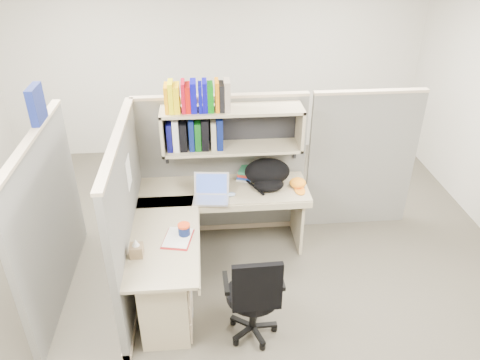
{
  "coord_description": "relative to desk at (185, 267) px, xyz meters",
  "views": [
    {
      "loc": [
        -0.19,
        -3.56,
        3.24
      ],
      "look_at": [
        0.14,
        0.25,
        1.01
      ],
      "focal_mm": 35.0,
      "sensor_mm": 36.0,
      "label": 1
    }
  ],
  "objects": [
    {
      "name": "tissue_box",
      "position": [
        -0.37,
        -0.16,
        0.38
      ],
      "size": [
        0.11,
        0.11,
        0.17
      ],
      "primitive_type": null,
      "rotation": [
        0.0,
        0.0,
        -0.01
      ],
      "color": "#8F7451",
      "rests_on": "desk"
    },
    {
      "name": "paper_cup",
      "position": [
        0.43,
        0.95,
        0.34
      ],
      "size": [
        0.07,
        0.07,
        0.1
      ],
      "primitive_type": "cylinder",
      "rotation": [
        0.0,
        0.0,
        -0.01
      ],
      "color": "white",
      "rests_on": "desk"
    },
    {
      "name": "book_stack",
      "position": [
        0.66,
        1.07,
        0.34
      ],
      "size": [
        0.23,
        0.26,
        0.11
      ],
      "primitive_type": null,
      "rotation": [
        0.0,
        0.0,
        -0.33
      ],
      "color": "gray",
      "rests_on": "desk"
    },
    {
      "name": "ground",
      "position": [
        0.41,
        0.29,
        -0.44
      ],
      "size": [
        6.0,
        6.0,
        0.0
      ],
      "primitive_type": "plane",
      "color": "#37332A",
      "rests_on": "ground"
    },
    {
      "name": "loose_paper",
      "position": [
        -0.04,
        0.06,
        0.29
      ],
      "size": [
        0.28,
        0.33,
        0.0
      ],
      "primitive_type": null,
      "rotation": [
        0.0,
        0.0,
        -0.21
      ],
      "color": "silver",
      "rests_on": "desk"
    },
    {
      "name": "desk",
      "position": [
        0.0,
        0.0,
        0.0
      ],
      "size": [
        1.74,
        1.75,
        0.73
      ],
      "color": "gray",
      "rests_on": "ground"
    },
    {
      "name": "orange_cap",
      "position": [
        1.17,
        0.83,
        0.34
      ],
      "size": [
        0.18,
        0.21,
        0.09
      ],
      "primitive_type": null,
      "rotation": [
        0.0,
        0.0,
        0.07
      ],
      "color": "orange",
      "rests_on": "desk"
    },
    {
      "name": "room_shell",
      "position": [
        0.41,
        0.29,
        1.18
      ],
      "size": [
        6.0,
        6.0,
        6.0
      ],
      "color": "beige",
      "rests_on": "ground"
    },
    {
      "name": "mouse",
      "position": [
        0.47,
        0.71,
        0.31
      ],
      "size": [
        0.11,
        0.09,
        0.04
      ],
      "primitive_type": "ellipsoid",
      "rotation": [
        0.0,
        0.0,
        -0.37
      ],
      "color": "#93ABD0",
      "rests_on": "desk"
    },
    {
      "name": "task_chair",
      "position": [
        0.58,
        -0.45,
        -0.1
      ],
      "size": [
        0.5,
        0.46,
        0.95
      ],
      "color": "black",
      "rests_on": "ground"
    },
    {
      "name": "snack_canister",
      "position": [
        0.01,
        0.1,
        0.35
      ],
      "size": [
        0.11,
        0.11,
        0.11
      ],
      "color": "#0D1C4F",
      "rests_on": "desk"
    },
    {
      "name": "cubicle",
      "position": [
        0.04,
        0.74,
        0.47
      ],
      "size": [
        3.79,
        1.84,
        1.95
      ],
      "color": "#5E5E59",
      "rests_on": "ground"
    },
    {
      "name": "laptop",
      "position": [
        0.27,
        0.65,
        0.42
      ],
      "size": [
        0.38,
        0.38,
        0.25
      ],
      "primitive_type": null,
      "rotation": [
        0.0,
        0.0,
        -0.11
      ],
      "color": "silver",
      "rests_on": "desk"
    },
    {
      "name": "backpack",
      "position": [
        0.87,
        0.86,
        0.43
      ],
      "size": [
        0.52,
        0.44,
        0.28
      ],
      "primitive_type": null,
      "rotation": [
        0.0,
        0.0,
        0.16
      ],
      "color": "black",
      "rests_on": "desk"
    }
  ]
}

